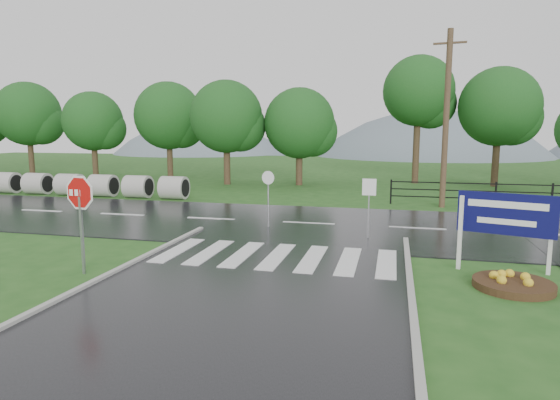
# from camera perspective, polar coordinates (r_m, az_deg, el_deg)

# --- Properties ---
(ground) EXTENTS (120.00, 120.00, 0.00)m
(ground) POSITION_cam_1_polar(r_m,az_deg,el_deg) (8.69, -8.76, -15.58)
(ground) COLOR #23521B
(ground) RESTS_ON ground
(main_road) EXTENTS (90.00, 8.00, 0.04)m
(main_road) POSITION_cam_1_polar(r_m,az_deg,el_deg) (17.94, 3.51, -2.96)
(main_road) COLOR black
(main_road) RESTS_ON ground
(crosswalk) EXTENTS (6.50, 2.80, 0.02)m
(crosswalk) POSITION_cam_1_polar(r_m,az_deg,el_deg) (13.16, -0.39, -6.85)
(crosswalk) COLOR silver
(crosswalk) RESTS_ON ground
(fence_west) EXTENTS (9.58, 0.08, 1.20)m
(fence_west) POSITION_cam_1_polar(r_m,az_deg,el_deg) (23.94, 24.82, 0.88)
(fence_west) COLOR black
(fence_west) RESTS_ON ground
(hills) EXTENTS (102.00, 48.00, 48.00)m
(hills) POSITION_cam_1_polar(r_m,az_deg,el_deg) (74.79, 13.64, -6.67)
(hills) COLOR slate
(hills) RESTS_ON ground
(treeline) EXTENTS (83.20, 5.20, 10.00)m
(treeline) POSITION_cam_1_polar(r_m,az_deg,el_deg) (31.59, 9.82, 1.83)
(treeline) COLOR #154618
(treeline) RESTS_ON ground
(culvert_pipes) EXTENTS (11.80, 1.20, 1.20)m
(culvert_pipes) POSITION_cam_1_polar(r_m,az_deg,el_deg) (27.86, -22.52, 1.70)
(culvert_pipes) COLOR #9E9B93
(culvert_pipes) RESTS_ON ground
(stop_sign) EXTENTS (1.15, 0.22, 2.62)m
(stop_sign) POSITION_cam_1_polar(r_m,az_deg,el_deg) (12.39, -23.20, -0.13)
(stop_sign) COLOR #939399
(stop_sign) RESTS_ON ground
(estate_billboard) EXTENTS (2.22, 0.74, 2.00)m
(estate_billboard) POSITION_cam_1_polar(r_m,az_deg,el_deg) (12.91, 25.83, -2.00)
(estate_billboard) COLOR silver
(estate_billboard) RESTS_ON ground
(flower_bed) EXTENTS (1.73, 1.73, 0.35)m
(flower_bed) POSITION_cam_1_polar(r_m,az_deg,el_deg) (11.93, 26.56, -9.03)
(flower_bed) COLOR #332111
(flower_bed) RESTS_ON ground
(reg_sign_small) EXTENTS (0.45, 0.05, 2.00)m
(reg_sign_small) POSITION_cam_1_polar(r_m,az_deg,el_deg) (15.44, 10.80, 0.46)
(reg_sign_small) COLOR #939399
(reg_sign_small) RESTS_ON ground
(reg_sign_round) EXTENTS (0.48, 0.12, 2.10)m
(reg_sign_round) POSITION_cam_1_polar(r_m,az_deg,el_deg) (16.98, -1.45, 1.01)
(reg_sign_round) COLOR #939399
(reg_sign_round) RESTS_ON ground
(utility_pole_east) EXTENTS (1.43, 0.27, 8.06)m
(utility_pole_east) POSITION_cam_1_polar(r_m,az_deg,el_deg) (22.94, 19.60, 9.32)
(utility_pole_east) COLOR #473523
(utility_pole_east) RESTS_ON ground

